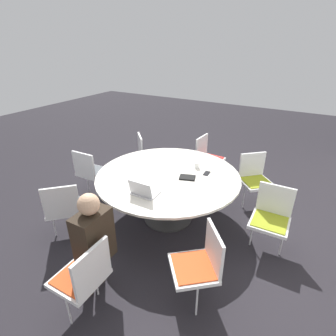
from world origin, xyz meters
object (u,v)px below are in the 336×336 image
object	(u,v)px
chair_1	(200,262)
person_0	(93,239)
chair_3	(255,177)
spiral_notebook	(187,177)
coffee_cup	(197,165)
chair_5	(147,152)
chair_6	(91,170)
chair_2	(271,215)
cell_phone	(207,173)
chair_4	(207,156)
chair_0	(84,275)
chair_7	(64,206)
laptop	(143,191)

from	to	relation	value
chair_1	person_0	distance (m)	1.04
chair_3	spiral_notebook	distance (m)	1.21
chair_3	coffee_cup	distance (m)	0.98
chair_5	chair_6	xyz separation A→B (m)	(1.07, -0.39, 0.00)
chair_1	chair_2	size ratio (longest dim) A/B	1.00
cell_phone	chair_4	bearing A→B (deg)	-159.32
chair_3	chair_5	xyz separation A→B (m)	(0.02, -1.99, 0.00)
chair_0	chair_4	bearing A→B (deg)	0.22
chair_7	spiral_notebook	size ratio (longest dim) A/B	3.42
chair_4	chair_5	xyz separation A→B (m)	(0.42, -1.04, 0.00)
chair_4	chair_6	size ratio (longest dim) A/B	1.00
chair_3	chair_5	bearing A→B (deg)	-41.84
person_0	spiral_notebook	xyz separation A→B (m)	(-1.49, 0.27, 0.04)
chair_1	chair_5	size ratio (longest dim) A/B	1.00
chair_2	laptop	size ratio (longest dim) A/B	2.69
laptop	person_0	bearing A→B (deg)	89.01
chair_2	cell_phone	size ratio (longest dim) A/B	5.88
chair_7	chair_3	bearing A→B (deg)	1.61
laptop	chair_3	bearing A→B (deg)	-122.27
chair_1	chair_7	bearing A→B (deg)	50.32
chair_7	person_0	xyz separation A→B (m)	(0.43, 0.95, 0.20)
chair_1	chair_3	world-z (taller)	same
chair_3	chair_6	size ratio (longest dim) A/B	1.00
chair_1	chair_3	xyz separation A→B (m)	(-2.02, 0.05, 0.00)
chair_6	chair_4	bearing A→B (deg)	44.94
chair_5	coffee_cup	world-z (taller)	chair_5
chair_2	chair_3	xyz separation A→B (m)	(-0.91, -0.41, 0.00)
chair_0	laptop	world-z (taller)	laptop
chair_0	chair_7	xyz separation A→B (m)	(-0.67, -1.03, 0.00)
spiral_notebook	cell_phone	size ratio (longest dim) A/B	1.72
chair_6	laptop	distance (m)	1.51
chair_2	chair_5	xyz separation A→B (m)	(-0.89, -2.39, 0.00)
chair_4	spiral_notebook	size ratio (longest dim) A/B	3.42
chair_5	chair_4	bearing A→B (deg)	69.10
chair_4	person_0	world-z (taller)	person_0
chair_3	chair_4	xyz separation A→B (m)	(-0.41, -0.95, 0.00)
chair_3	chair_5	distance (m)	1.99
chair_6	spiral_notebook	world-z (taller)	chair_6
person_0	cell_phone	size ratio (longest dim) A/B	8.33
spiral_notebook	chair_0	bearing A→B (deg)	-6.16
chair_0	spiral_notebook	distance (m)	1.76
chair_1	coffee_cup	size ratio (longest dim) A/B	9.89
chair_4	cell_phone	bearing A→B (deg)	25.01
cell_phone	chair_2	bearing A→B (deg)	77.50
chair_0	chair_2	size ratio (longest dim) A/B	1.00
cell_phone	chair_0	bearing A→B (deg)	-10.42
chair_1	coffee_cup	bearing A→B (deg)	-14.02
chair_3	cell_phone	bearing A→B (deg)	10.43
spiral_notebook	coffee_cup	distance (m)	0.35
spiral_notebook	chair_5	bearing A→B (deg)	-126.18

